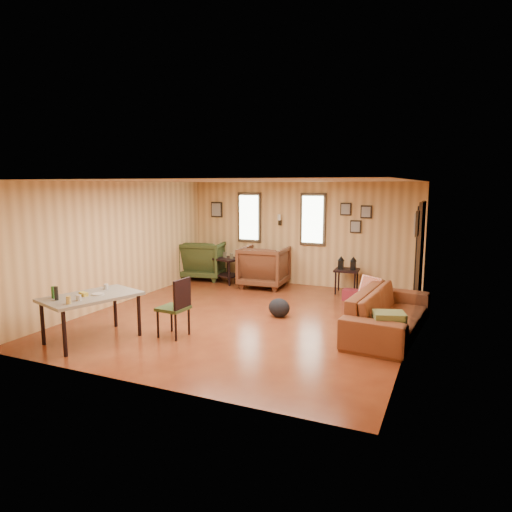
{
  "coord_description": "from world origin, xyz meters",
  "views": [
    {
      "loc": [
        3.29,
        -7.12,
        2.34
      ],
      "look_at": [
        0.0,
        0.4,
        1.05
      ],
      "focal_mm": 32.0,
      "sensor_mm": 36.0,
      "label": 1
    }
  ],
  "objects_px": {
    "side_table": "(347,268)",
    "end_table": "(229,266)",
    "recliner_green": "(204,258)",
    "dining_table": "(90,299)",
    "sofa": "(389,305)",
    "recliner_brown": "(264,265)"
  },
  "relations": [
    {
      "from": "side_table",
      "to": "end_table",
      "type": "bearing_deg",
      "value": -177.91
    },
    {
      "from": "recliner_green",
      "to": "dining_table",
      "type": "distance_m",
      "value": 4.76
    },
    {
      "from": "recliner_green",
      "to": "dining_table",
      "type": "bearing_deg",
      "value": 88.01
    },
    {
      "from": "sofa",
      "to": "recliner_brown",
      "type": "height_order",
      "value": "recliner_brown"
    },
    {
      "from": "sofa",
      "to": "recliner_green",
      "type": "bearing_deg",
      "value": 66.78
    },
    {
      "from": "recliner_green",
      "to": "side_table",
      "type": "relative_size",
      "value": 1.29
    },
    {
      "from": "recliner_brown",
      "to": "end_table",
      "type": "bearing_deg",
      "value": -6.65
    },
    {
      "from": "side_table",
      "to": "recliner_green",
      "type": "bearing_deg",
      "value": 178.14
    },
    {
      "from": "end_table",
      "to": "recliner_brown",
      "type": "bearing_deg",
      "value": -2.61
    },
    {
      "from": "recliner_brown",
      "to": "end_table",
      "type": "relative_size",
      "value": 1.41
    },
    {
      "from": "sofa",
      "to": "side_table",
      "type": "height_order",
      "value": "sofa"
    },
    {
      "from": "sofa",
      "to": "side_table",
      "type": "bearing_deg",
      "value": 31.1
    },
    {
      "from": "recliner_brown",
      "to": "side_table",
      "type": "height_order",
      "value": "recliner_brown"
    },
    {
      "from": "side_table",
      "to": "recliner_brown",
      "type": "bearing_deg",
      "value": -175.56
    },
    {
      "from": "end_table",
      "to": "recliner_green",
      "type": "bearing_deg",
      "value": 164.64
    },
    {
      "from": "recliner_green",
      "to": "dining_table",
      "type": "xyz_separation_m",
      "value": [
        0.77,
        -4.69,
        0.11
      ]
    },
    {
      "from": "side_table",
      "to": "dining_table",
      "type": "bearing_deg",
      "value": -121.99
    },
    {
      "from": "recliner_brown",
      "to": "side_table",
      "type": "distance_m",
      "value": 1.89
    },
    {
      "from": "sofa",
      "to": "end_table",
      "type": "xyz_separation_m",
      "value": [
        -4.03,
        2.34,
        -0.05
      ]
    },
    {
      "from": "sofa",
      "to": "dining_table",
      "type": "distance_m",
      "value": 4.6
    },
    {
      "from": "end_table",
      "to": "side_table",
      "type": "relative_size",
      "value": 0.91
    },
    {
      "from": "end_table",
      "to": "dining_table",
      "type": "relative_size",
      "value": 0.47
    }
  ]
}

